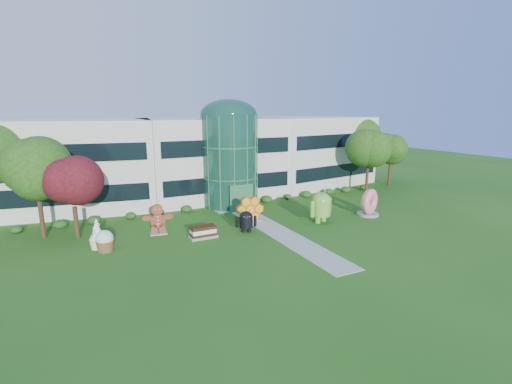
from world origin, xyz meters
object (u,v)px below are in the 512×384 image
android_green (321,205)px  android_black (246,220)px  donut (369,202)px  gingerbread (158,219)px

android_green → android_black: size_ratio=1.55×
donut → android_green: bearing=155.4°
gingerbread → android_black: bearing=-14.4°
android_green → donut: size_ratio=1.22×
android_green → gingerbread: android_green is taller
android_black → donut: 13.09m
android_green → android_black: bearing=161.9°
android_green → donut: bearing=-16.8°
android_green → android_black: android_green is taller
donut → gingerbread: size_ratio=0.97×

